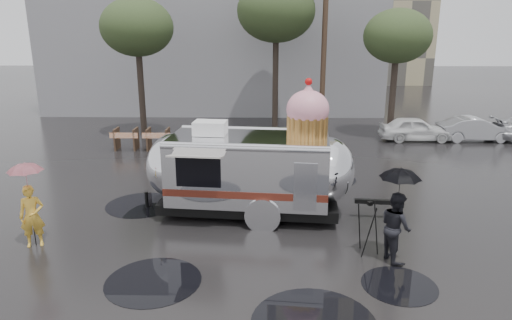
{
  "coord_description": "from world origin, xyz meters",
  "views": [
    {
      "loc": [
        -0.64,
        -10.6,
        5.45
      ],
      "look_at": [
        -0.86,
        2.44,
        1.69
      ],
      "focal_mm": 32.0,
      "sensor_mm": 36.0,
      "label": 1
    }
  ],
  "objects_px": {
    "airstream_trailer": "(253,167)",
    "tripod": "(368,224)",
    "person_left": "(32,216)",
    "person_right": "(396,227)"
  },
  "relations": [
    {
      "from": "airstream_trailer",
      "to": "tripod",
      "type": "height_order",
      "value": "airstream_trailer"
    },
    {
      "from": "airstream_trailer",
      "to": "person_right",
      "type": "xyz_separation_m",
      "value": [
        3.52,
        -2.88,
        -0.61
      ]
    },
    {
      "from": "person_left",
      "to": "person_right",
      "type": "height_order",
      "value": "person_right"
    },
    {
      "from": "person_left",
      "to": "tripod",
      "type": "height_order",
      "value": "person_left"
    },
    {
      "from": "person_right",
      "to": "tripod",
      "type": "xyz_separation_m",
      "value": [
        -0.58,
        0.3,
        -0.06
      ]
    },
    {
      "from": "airstream_trailer",
      "to": "person_right",
      "type": "bearing_deg",
      "value": -33.62
    },
    {
      "from": "person_left",
      "to": "person_right",
      "type": "distance_m",
      "value": 9.15
    },
    {
      "from": "airstream_trailer",
      "to": "person_left",
      "type": "xyz_separation_m",
      "value": [
        -5.61,
        -2.29,
        -0.66
      ]
    },
    {
      "from": "person_left",
      "to": "person_right",
      "type": "bearing_deg",
      "value": -22.95
    },
    {
      "from": "person_left",
      "to": "tripod",
      "type": "distance_m",
      "value": 8.55
    }
  ]
}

